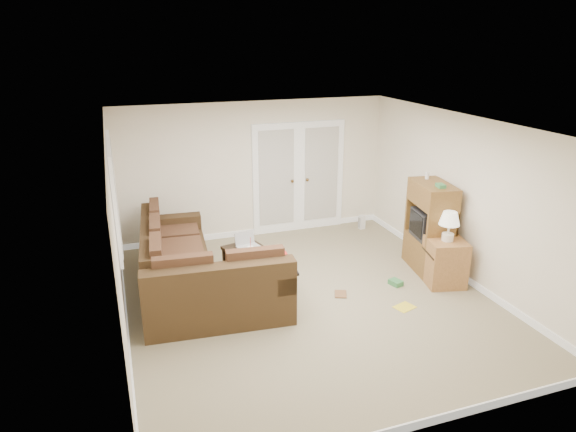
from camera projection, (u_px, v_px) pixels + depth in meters
name	position (u px, v px, depth m)	size (l,w,h in m)	color
floor	(308.00, 299.00, 7.36)	(5.50, 5.50, 0.00)	gray
ceiling	(311.00, 125.00, 6.53)	(5.00, 5.50, 0.02)	white
wall_left	(116.00, 240.00, 6.17)	(0.02, 5.50, 2.50)	white
wall_right	(464.00, 199.00, 7.72)	(0.02, 5.50, 2.50)	white
wall_back	(255.00, 170.00, 9.40)	(5.00, 0.02, 2.50)	white
wall_front	(424.00, 316.00, 4.49)	(5.00, 0.02, 2.50)	white
baseboards	(308.00, 296.00, 7.34)	(5.00, 5.50, 0.10)	white
french_doors	(299.00, 178.00, 9.70)	(1.80, 0.05, 2.13)	white
window_left	(115.00, 193.00, 6.98)	(0.05, 1.92, 1.42)	white
sectional_sofa	(192.00, 273.00, 7.36)	(2.04, 3.09, 0.91)	#412D19
coffee_table	(255.00, 267.00, 7.80)	(0.86, 1.26, 0.78)	black
tv_armoire	(430.00, 226.00, 8.12)	(0.63, 0.96, 1.54)	brown
side_cabinet	(445.00, 258.00, 7.70)	(0.66, 0.66, 1.16)	#A5703C
space_heater	(362.00, 222.00, 10.02)	(0.11, 0.09, 0.27)	white
floor_magazine	(405.00, 307.00, 7.15)	(0.28, 0.22, 0.01)	yellow
floor_greenbox	(396.00, 283.00, 7.78)	(0.15, 0.19, 0.08)	#3A8146
floor_book	(335.00, 294.00, 7.50)	(0.17, 0.23, 0.02)	brown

